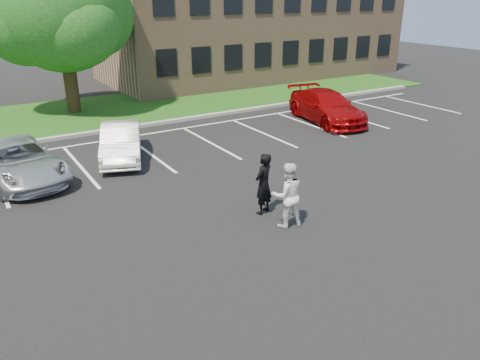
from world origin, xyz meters
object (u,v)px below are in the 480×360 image
object	(u,v)px
office_building	(251,19)
man_black_suit	(263,184)
tree	(62,8)
car_red_compact	(326,107)
car_white_sedan	(121,142)
man_white_shirt	(287,195)
car_silver_minivan	(19,161)

from	to	relation	value
office_building	man_black_suit	distance (m)	24.94
man_black_suit	office_building	bearing A→B (deg)	-144.78
man_black_suit	tree	bearing A→B (deg)	-106.58
man_black_suit	car_red_compact	bearing A→B (deg)	-163.62
man_black_suit	car_white_sedan	distance (m)	7.21
man_black_suit	man_white_shirt	xyz separation A→B (m)	(0.08, -1.04, 0.01)
man_white_shirt	car_red_compact	size ratio (longest dim) A/B	0.36
man_white_shirt	car_red_compact	distance (m)	11.76
office_building	man_black_suit	size ratio (longest dim) A/B	12.05
office_building	car_silver_minivan	bearing A→B (deg)	-142.84
man_black_suit	man_white_shirt	size ratio (longest dim) A/B	0.99
office_building	man_black_suit	world-z (taller)	office_building
tree	car_silver_minivan	size ratio (longest dim) A/B	1.77
man_white_shirt	car_silver_minivan	size ratio (longest dim) A/B	0.38
tree	man_black_suit	world-z (taller)	tree
tree	man_black_suit	distance (m)	16.32
office_building	car_red_compact	distance (m)	15.02
man_black_suit	car_white_sedan	size ratio (longest dim) A/B	0.45
office_building	man_white_shirt	world-z (taller)	office_building
office_building	man_black_suit	xyz separation A→B (m)	(-13.16, -20.94, -3.23)
man_white_shirt	car_white_sedan	xyz separation A→B (m)	(-2.07, 7.97, -0.26)
office_building	tree	xyz separation A→B (m)	(-14.82, -5.31, 1.19)
car_white_sedan	car_silver_minivan	bearing A→B (deg)	-155.36
car_white_sedan	car_red_compact	xyz separation A→B (m)	(10.64, 0.09, 0.08)
man_white_shirt	car_silver_minivan	world-z (taller)	man_white_shirt
car_white_sedan	office_building	bearing A→B (deg)	62.86
car_white_sedan	car_red_compact	distance (m)	10.64
car_white_sedan	car_red_compact	world-z (taller)	car_red_compact
man_white_shirt	car_silver_minivan	xyz separation A→B (m)	(-5.80, 7.67, -0.25)
tree	car_silver_minivan	world-z (taller)	tree
tree	car_silver_minivan	distance (m)	10.91
tree	car_red_compact	size ratio (longest dim) A/B	1.67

